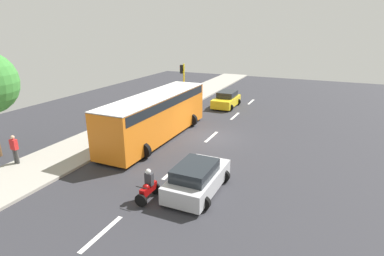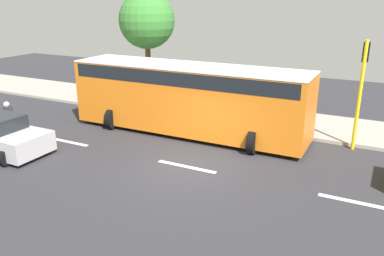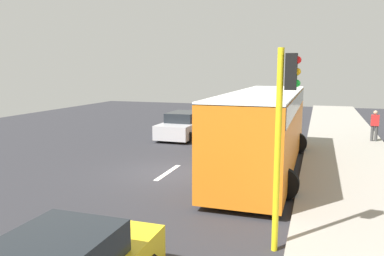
{
  "view_description": "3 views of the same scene",
  "coord_description": "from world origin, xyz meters",
  "px_view_note": "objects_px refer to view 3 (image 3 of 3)",
  "views": [
    {
      "loc": [
        -7.23,
        19.58,
        7.57
      ],
      "look_at": [
        0.67,
        1.95,
        1.18
      ],
      "focal_mm": 28.47,
      "sensor_mm": 36.0,
      "label": 1
    },
    {
      "loc": [
        -11.96,
        -6.3,
        6.05
      ],
      "look_at": [
        1.87,
        0.73,
        0.87
      ],
      "focal_mm": 36.81,
      "sensor_mm": 36.0,
      "label": 2
    },
    {
      "loc": [
        5.55,
        -13.65,
        4.05
      ],
      "look_at": [
        0.6,
        1.24,
        1.64
      ],
      "focal_mm": 35.8,
      "sensor_mm": 36.0,
      "label": 3
    }
  ],
  "objects_px": {
    "car_silver": "(182,126)",
    "traffic_light_corner": "(283,122)",
    "city_bus": "(264,125)",
    "motorcycle": "(218,125)",
    "pedestrian_near_signal": "(375,125)"
  },
  "relations": [
    {
      "from": "city_bus",
      "to": "traffic_light_corner",
      "type": "height_order",
      "value": "traffic_light_corner"
    },
    {
      "from": "car_silver",
      "to": "pedestrian_near_signal",
      "type": "xyz_separation_m",
      "value": [
        10.62,
        1.56,
        0.35
      ]
    },
    {
      "from": "city_bus",
      "to": "motorcycle",
      "type": "xyz_separation_m",
      "value": [
        -3.86,
        7.39,
        -1.2
      ]
    },
    {
      "from": "car_silver",
      "to": "city_bus",
      "type": "xyz_separation_m",
      "value": [
        5.62,
        -5.78,
        1.13
      ]
    },
    {
      "from": "car_silver",
      "to": "traffic_light_corner",
      "type": "bearing_deg",
      "value": -61.64
    },
    {
      "from": "traffic_light_corner",
      "to": "motorcycle",
      "type": "bearing_deg",
      "value": 109.75
    },
    {
      "from": "car_silver",
      "to": "motorcycle",
      "type": "bearing_deg",
      "value": 42.53
    },
    {
      "from": "city_bus",
      "to": "pedestrian_near_signal",
      "type": "relative_size",
      "value": 6.51
    },
    {
      "from": "car_silver",
      "to": "pedestrian_near_signal",
      "type": "bearing_deg",
      "value": 8.35
    },
    {
      "from": "pedestrian_near_signal",
      "to": "traffic_light_corner",
      "type": "distance_m",
      "value": 15.02
    },
    {
      "from": "motorcycle",
      "to": "pedestrian_near_signal",
      "type": "distance_m",
      "value": 8.87
    },
    {
      "from": "city_bus",
      "to": "traffic_light_corner",
      "type": "bearing_deg",
      "value": -79.32
    },
    {
      "from": "car_silver",
      "to": "traffic_light_corner",
      "type": "xyz_separation_m",
      "value": [
        6.95,
        -12.89,
        2.22
      ]
    },
    {
      "from": "motorcycle",
      "to": "pedestrian_near_signal",
      "type": "bearing_deg",
      "value": -0.31
    },
    {
      "from": "car_silver",
      "to": "city_bus",
      "type": "height_order",
      "value": "city_bus"
    }
  ]
}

